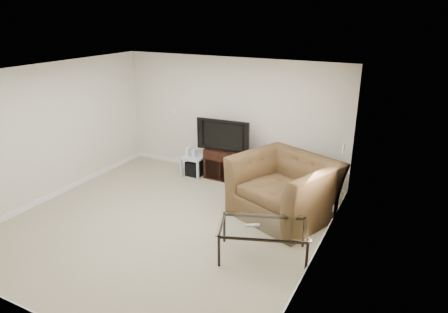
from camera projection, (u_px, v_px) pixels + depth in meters
The scene contains 18 objects.
floor at pixel (165, 224), 6.67m from camera, with size 5.00×5.00×0.00m, color tan.
ceiling at pixel (156, 73), 5.81m from camera, with size 5.00×5.00×0.00m, color white.
wall_back at pixel (231, 118), 8.33m from camera, with size 5.00×0.02×2.50m, color silver.
wall_left at pixel (49, 133), 7.32m from camera, with size 0.02×5.00×2.50m, color silver.
wall_right at pixel (319, 184), 5.17m from camera, with size 0.02×5.00×2.50m, color silver.
plate_back at pixel (175, 111), 8.92m from camera, with size 0.12×0.02×0.12m, color white.
plate_right_switch at pixel (343, 148), 6.51m from camera, with size 0.02×0.09×0.13m, color white.
plate_right_outlet at pixel (334, 208), 6.58m from camera, with size 0.02×0.08×0.12m, color white.
tv_stand at pixel (226, 163), 8.44m from camera, with size 0.78×0.54×0.65m, color black, non-canonical shape.
dvd_player at pixel (225, 154), 8.33m from camera, with size 0.41×0.29×0.06m, color black.
television at pixel (225, 134), 8.19m from camera, with size 1.05×0.21×0.65m, color black.
side_table at pixel (194, 166), 8.60m from camera, with size 0.44×0.44×0.43m, color silver, non-canonical shape.
subwoofer at pixel (195, 168), 8.63m from camera, with size 0.33×0.33×0.33m, color black.
game_console at pixel (188, 152), 8.52m from camera, with size 0.04×0.14×0.19m, color white.
game_case at pixel (195, 153), 8.46m from camera, with size 0.04×0.12×0.17m, color silver.
recliner at pixel (285, 179), 6.72m from camera, with size 1.59×1.03×1.39m, color #4C3521.
coffee_table at pixel (263, 241), 5.73m from camera, with size 1.28×0.73×0.50m, color black, non-canonical shape.
remote at pixel (253, 225), 5.62m from camera, with size 0.20×0.06×0.02m, color #B2B2B7.
Camera 1 is at (3.57, -4.77, 3.36)m, focal length 32.00 mm.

